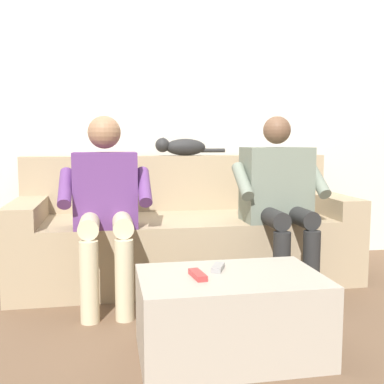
% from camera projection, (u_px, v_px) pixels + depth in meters
% --- Properties ---
extents(ground_plane, '(8.00, 8.00, 0.00)m').
position_uv_depth(ground_plane, '(207.00, 315.00, 2.50)').
color(ground_plane, brown).
extents(back_wall, '(5.28, 0.06, 2.69)m').
position_uv_depth(back_wall, '(174.00, 88.00, 3.53)').
color(back_wall, beige).
rests_on(back_wall, ground).
extents(couch, '(2.24, 0.82, 0.83)m').
position_uv_depth(couch, '(185.00, 236.00, 3.17)').
color(couch, '#9E896B').
rests_on(couch, ground).
extents(coffee_table, '(0.80, 0.51, 0.36)m').
position_uv_depth(coffee_table, '(230.00, 315.00, 2.02)').
color(coffee_table, '#A89E8E').
rests_on(coffee_table, ground).
extents(person_left_seated, '(0.56, 0.54, 1.10)m').
position_uv_depth(person_left_seated, '(279.00, 192.00, 2.86)').
color(person_left_seated, slate).
rests_on(person_left_seated, ground).
extents(person_right_seated, '(0.52, 0.55, 1.09)m').
position_uv_depth(person_right_seated, '(106.00, 199.00, 2.64)').
color(person_right_seated, '#5B3370').
rests_on(person_right_seated, ground).
extents(cat_on_backrest, '(0.52, 0.13, 0.14)m').
position_uv_depth(cat_on_backrest, '(182.00, 147.00, 3.39)').
color(cat_on_backrest, black).
rests_on(cat_on_backrest, couch).
extents(remote_red, '(0.06, 0.14, 0.02)m').
position_uv_depth(remote_red, '(198.00, 275.00, 1.95)').
color(remote_red, '#B73333').
rests_on(remote_red, coffee_table).
extents(remote_gray, '(0.09, 0.12, 0.02)m').
position_uv_depth(remote_gray, '(218.00, 267.00, 2.07)').
color(remote_gray, gray).
rests_on(remote_gray, coffee_table).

